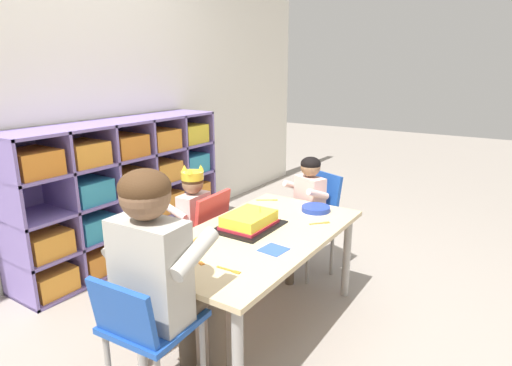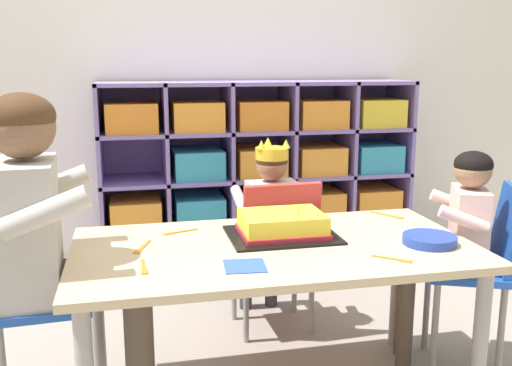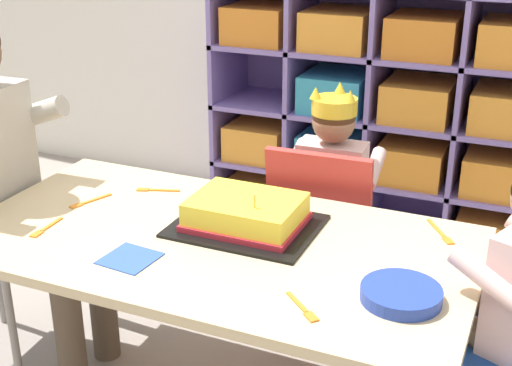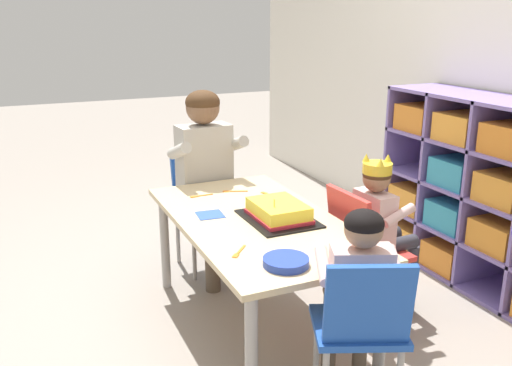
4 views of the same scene
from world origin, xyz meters
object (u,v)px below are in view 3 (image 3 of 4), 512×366
(fork_near_child_seat, at_px, (441,233))
(activity_table, at_px, (214,260))
(child_with_crown, at_px, (335,179))
(birthday_cake_on_tray, at_px, (246,215))
(fork_scattered_mid_table, at_px, (155,190))
(classroom_chair_blue, at_px, (324,226))
(fork_by_napkin, at_px, (88,202))
(guest_at_table_side, at_px, (506,288))
(fork_near_cake_tray, at_px, (303,309))
(fork_at_table_front_edge, at_px, (45,229))
(adult_helper_seated, at_px, (0,161))
(paper_plate_stack, at_px, (401,294))

(fork_near_child_seat, bearing_deg, activity_table, 82.39)
(child_with_crown, xyz_separation_m, birthday_cake_on_tray, (-0.08, -0.52, 0.08))
(child_with_crown, xyz_separation_m, fork_scattered_mid_table, (-0.43, -0.40, 0.04))
(classroom_chair_blue, xyz_separation_m, fork_by_napkin, (-0.56, -0.44, 0.17))
(fork_near_child_seat, bearing_deg, guest_at_table_side, -167.68)
(fork_near_cake_tray, bearing_deg, fork_at_table_front_edge, 35.09)
(adult_helper_seated, distance_m, birthday_cake_on_tray, 0.74)
(activity_table, height_order, fork_near_cake_tray, fork_near_cake_tray)
(paper_plate_stack, xyz_separation_m, fork_at_table_front_edge, (-0.92, -0.03, -0.01))
(birthday_cake_on_tray, relative_size, fork_at_table_front_edge, 3.00)
(child_with_crown, bearing_deg, adult_helper_seated, 33.52)
(birthday_cake_on_tray, xyz_separation_m, fork_by_napkin, (-0.47, -0.03, -0.03))
(child_with_crown, distance_m, fork_by_napkin, 0.78)
(classroom_chair_blue, bearing_deg, fork_scattered_mid_table, 31.48)
(child_with_crown, xyz_separation_m, fork_at_table_front_edge, (-0.55, -0.74, 0.04))
(classroom_chair_blue, bearing_deg, fork_at_table_front_edge, 45.70)
(classroom_chair_blue, xyz_separation_m, guest_at_table_side, (0.57, -0.42, 0.14))
(child_with_crown, height_order, fork_at_table_front_edge, child_with_crown)
(child_with_crown, bearing_deg, fork_at_table_front_edge, 50.47)
(guest_at_table_side, height_order, paper_plate_stack, guest_at_table_side)
(guest_at_table_side, relative_size, fork_near_child_seat, 6.57)
(classroom_chair_blue, height_order, fork_by_napkin, classroom_chair_blue)
(paper_plate_stack, bearing_deg, child_with_crown, 117.50)
(adult_helper_seated, relative_size, guest_at_table_side, 1.27)
(fork_near_child_seat, relative_size, fork_scattered_mid_table, 1.02)
(guest_at_table_side, distance_m, fork_at_table_front_edge, 1.14)
(child_with_crown, xyz_separation_m, fork_by_napkin, (-0.55, -0.55, 0.04))
(fork_by_napkin, relative_size, fork_at_table_front_edge, 1.05)
(child_with_crown, xyz_separation_m, guest_at_table_side, (0.57, -0.53, 0.02))
(classroom_chair_blue, distance_m, fork_at_table_front_edge, 0.86)
(fork_scattered_mid_table, bearing_deg, guest_at_table_side, -26.19)
(classroom_chair_blue, distance_m, fork_near_cake_tray, 0.76)
(paper_plate_stack, bearing_deg, activity_table, 168.33)
(birthday_cake_on_tray, height_order, fork_at_table_front_edge, birthday_cake_on_tray)
(classroom_chair_blue, xyz_separation_m, fork_near_cake_tray, (0.19, -0.72, 0.17))
(classroom_chair_blue, xyz_separation_m, child_with_crown, (-0.00, 0.11, 0.12))
(fork_by_napkin, bearing_deg, classroom_chair_blue, -30.26)
(activity_table, bearing_deg, guest_at_table_side, 6.46)
(classroom_chair_blue, xyz_separation_m, adult_helper_seated, (-0.82, -0.49, 0.26))
(fork_at_table_front_edge, bearing_deg, birthday_cake_on_tray, -67.06)
(child_with_crown, relative_size, guest_at_table_side, 0.99)
(classroom_chair_blue, xyz_separation_m, fork_at_table_front_edge, (-0.56, -0.63, 0.17))
(birthday_cake_on_tray, height_order, fork_by_napkin, birthday_cake_on_tray)
(adult_helper_seated, distance_m, paper_plate_stack, 1.19)
(adult_helper_seated, distance_m, fork_near_cake_tray, 1.04)
(fork_near_cake_tray, bearing_deg, adult_helper_seated, 29.00)
(activity_table, relative_size, fork_near_cake_tray, 12.84)
(birthday_cake_on_tray, distance_m, fork_near_cake_tray, 0.41)
(activity_table, xyz_separation_m, fork_near_cake_tray, (0.32, -0.22, 0.07))
(activity_table, distance_m, guest_at_table_side, 0.71)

